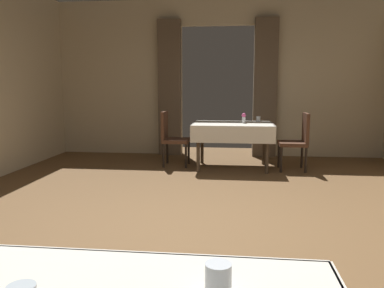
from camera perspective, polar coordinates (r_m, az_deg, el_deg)
The scene contains 8 objects.
ground at distance 3.81m, azimuth 0.35°, elevation -12.43°, with size 10.08×10.08×0.00m, color brown.
wall_back at distance 7.73m, azimuth 3.71°, elevation 9.65°, with size 6.40×0.27×3.00m.
dining_table_mid at distance 6.48m, azimuth 5.98°, elevation 2.20°, with size 1.31×0.95×0.75m.
chair_mid_left at distance 6.67m, azimuth -3.01°, elevation 1.21°, with size 0.44×0.44×0.93m.
chair_mid_right at distance 6.51m, azimuth 15.16°, elevation 0.73°, with size 0.44×0.44×0.93m.
glass_near_b at distance 1.20m, azimuth 3.85°, elevation -19.23°, with size 0.08×0.08×0.10m, color silver.
flower_vase_mid at distance 6.49m, azimuth 7.55°, elevation 3.82°, with size 0.07×0.07×0.17m.
glass_mid_b at distance 6.78m, azimuth 9.65°, elevation 3.62°, with size 0.07×0.07×0.10m, color silver.
Camera 1 is at (0.38, -3.54, 1.36)m, focal length 36.58 mm.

